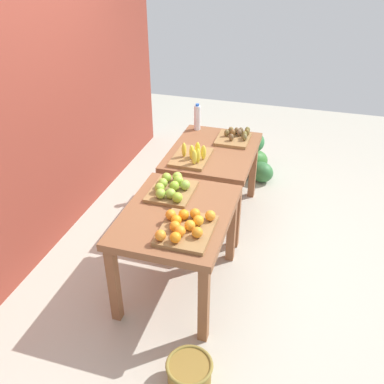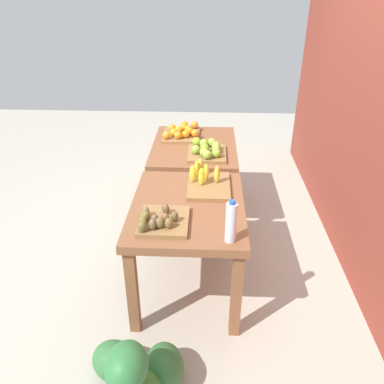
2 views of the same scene
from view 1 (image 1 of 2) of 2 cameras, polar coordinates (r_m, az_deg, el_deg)
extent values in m
plane|color=#B2AD9D|center=(4.03, 0.67, -7.17)|extent=(8.00, 8.00, 0.00)
cube|color=brown|center=(3.87, -19.45, 14.60)|extent=(4.40, 0.12, 3.00)
cube|color=brown|center=(3.17, -2.05, -3.19)|extent=(1.04, 0.80, 0.06)
cube|color=brown|center=(3.00, 1.61, -14.98)|extent=(0.07, 0.07, 0.69)
cube|color=brown|center=(3.68, 5.38, -4.87)|extent=(0.07, 0.07, 0.69)
cube|color=brown|center=(3.19, -10.54, -12.20)|extent=(0.07, 0.07, 0.69)
cube|color=brown|center=(3.83, -4.61, -3.14)|extent=(0.07, 0.07, 0.69)
cube|color=brown|center=(4.10, 2.90, 5.45)|extent=(1.04, 0.80, 0.06)
cube|color=brown|center=(3.84, 6.00, -3.16)|extent=(0.07, 0.07, 0.69)
cube|color=brown|center=(4.62, 8.28, 3.14)|extent=(0.07, 0.07, 0.69)
cube|color=brown|center=(3.99, -3.61, -1.57)|extent=(0.07, 0.07, 0.69)
cube|color=brown|center=(4.74, 0.14, 4.29)|extent=(0.07, 0.07, 0.69)
cube|color=olive|center=(2.94, -0.79, -5.25)|extent=(0.44, 0.36, 0.03)
sphere|color=orange|center=(3.01, -2.96, -3.08)|extent=(0.10, 0.10, 0.08)
sphere|color=orange|center=(2.83, 0.72, -5.49)|extent=(0.08, 0.08, 0.08)
sphere|color=orange|center=(2.84, -1.63, -5.35)|extent=(0.11, 0.11, 0.08)
sphere|color=orange|center=(2.90, -0.28, -4.55)|extent=(0.11, 0.11, 0.08)
sphere|color=orange|center=(3.00, 2.50, -3.21)|extent=(0.11, 0.11, 0.08)
sphere|color=orange|center=(2.95, -2.16, -3.86)|extent=(0.08, 0.08, 0.08)
sphere|color=orange|center=(3.01, 0.41, -2.94)|extent=(0.08, 0.08, 0.08)
sphere|color=orange|center=(2.82, -4.30, -5.88)|extent=(0.09, 0.09, 0.08)
sphere|color=orange|center=(2.89, -2.31, -4.69)|extent=(0.10, 0.10, 0.08)
sphere|color=orange|center=(2.79, -2.27, -6.18)|extent=(0.10, 0.10, 0.08)
sphere|color=orange|center=(3.00, -1.13, -3.09)|extent=(0.10, 0.10, 0.08)
sphere|color=orange|center=(2.94, 0.87, -3.88)|extent=(0.10, 0.10, 0.08)
cube|color=olive|center=(3.37, -2.76, 0.06)|extent=(0.40, 0.34, 0.03)
sphere|color=#8CB730|center=(3.34, -2.40, 0.85)|extent=(0.08, 0.08, 0.08)
sphere|color=#95B93A|center=(3.32, -4.43, 0.57)|extent=(0.11, 0.11, 0.08)
sphere|color=#8EB337|center=(3.46, -3.50, 1.98)|extent=(0.09, 0.09, 0.08)
sphere|color=#91B03A|center=(3.38, -3.98, 1.22)|extent=(0.11, 0.11, 0.08)
sphere|color=#95BE3E|center=(3.25, -4.29, -0.22)|extent=(0.10, 0.10, 0.08)
sphere|color=#8BB142|center=(3.35, -0.94, 0.96)|extent=(0.09, 0.09, 0.08)
sphere|color=#94B93F|center=(3.24, -2.92, -0.21)|extent=(0.11, 0.11, 0.08)
sphere|color=#95BB40|center=(3.46, -2.02, 2.10)|extent=(0.11, 0.11, 0.08)
sphere|color=#92B737|center=(3.41, -1.86, 1.58)|extent=(0.11, 0.11, 0.08)
sphere|color=#8EB42E|center=(3.19, -1.99, -0.75)|extent=(0.09, 0.09, 0.08)
cube|color=olive|center=(3.89, -0.09, 4.74)|extent=(0.44, 0.32, 0.03)
ellipsoid|color=yellow|center=(3.79, 1.56, 5.40)|extent=(0.05, 0.06, 0.14)
ellipsoid|color=yellow|center=(3.73, 0.82, 4.94)|extent=(0.06, 0.06, 0.14)
ellipsoid|color=yellow|center=(3.80, -0.04, 5.43)|extent=(0.06, 0.05, 0.14)
ellipsoid|color=yellow|center=(3.85, 0.76, 5.84)|extent=(0.05, 0.06, 0.14)
ellipsoid|color=yellow|center=(3.84, -1.10, 5.75)|extent=(0.06, 0.05, 0.14)
ellipsoid|color=yellow|center=(3.71, 0.31, 4.77)|extent=(0.06, 0.07, 0.14)
cube|color=olive|center=(4.27, 5.58, 7.15)|extent=(0.36, 0.32, 0.03)
ellipsoid|color=brown|center=(4.32, 7.46, 8.06)|extent=(0.07, 0.07, 0.07)
ellipsoid|color=brown|center=(4.35, 5.31, 8.35)|extent=(0.07, 0.07, 0.07)
ellipsoid|color=brown|center=(4.19, 5.36, 7.41)|extent=(0.07, 0.07, 0.07)
ellipsoid|color=brown|center=(4.29, 5.55, 8.02)|extent=(0.06, 0.07, 0.07)
ellipsoid|color=brown|center=(4.34, 6.10, 8.26)|extent=(0.05, 0.06, 0.07)
ellipsoid|color=brown|center=(4.21, 7.16, 7.41)|extent=(0.07, 0.07, 0.07)
ellipsoid|color=brown|center=(4.26, 7.15, 7.73)|extent=(0.07, 0.07, 0.07)
ellipsoid|color=brown|center=(4.30, 6.44, 8.00)|extent=(0.07, 0.06, 0.07)
ellipsoid|color=brown|center=(4.28, 4.73, 8.01)|extent=(0.07, 0.07, 0.07)
ellipsoid|color=brown|center=(4.37, 7.53, 8.32)|extent=(0.07, 0.07, 0.07)
ellipsoid|color=brown|center=(4.35, 6.68, 8.27)|extent=(0.06, 0.05, 0.07)
cylinder|color=silver|center=(4.47, 0.73, 10.04)|extent=(0.07, 0.07, 0.26)
cylinder|color=blue|center=(4.42, 0.74, 11.73)|extent=(0.04, 0.04, 0.02)
ellipsoid|color=#37742F|center=(5.24, 8.31, 4.22)|extent=(0.41, 0.45, 0.27)
ellipsoid|color=#316733|center=(5.09, 6.09, 3.31)|extent=(0.35, 0.28, 0.24)
ellipsoid|color=#336C37|center=(5.03, 9.39, 2.71)|extent=(0.34, 0.37, 0.24)
ellipsoid|color=#2F723A|center=(5.13, 8.52, 6.69)|extent=(0.28, 0.23, 0.23)
cylinder|color=olive|center=(2.97, -0.36, -23.47)|extent=(0.28, 0.28, 0.18)
torus|color=olive|center=(2.89, -0.36, -22.44)|extent=(0.31, 0.31, 0.02)
camera|label=2|loc=(6.02, 8.02, 27.83)|focal=36.22mm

